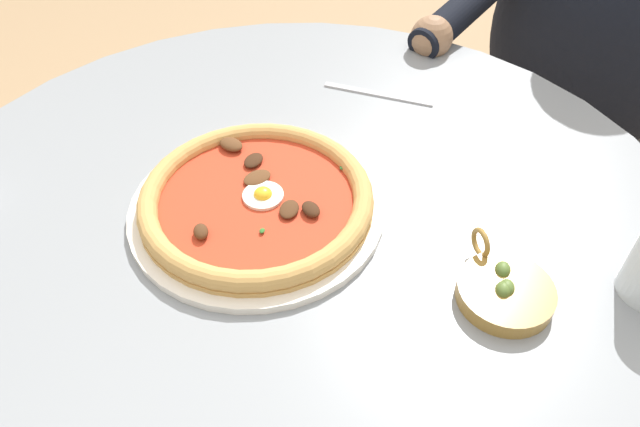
{
  "coord_description": "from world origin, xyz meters",
  "views": [
    {
      "loc": [
        0.46,
        0.16,
        1.24
      ],
      "look_at": [
        0.0,
        0.03,
        0.77
      ],
      "focal_mm": 32.83,
      "sensor_mm": 36.0,
      "label": 1
    }
  ],
  "objects_px": {
    "dining_table": "(296,292)",
    "olive_pan": "(504,290)",
    "fork_utensil": "(378,94)",
    "diner_person": "(554,128)",
    "pizza_on_plate": "(257,201)",
    "cafe_chair_diner": "(591,93)"
  },
  "relations": [
    {
      "from": "pizza_on_plate",
      "to": "cafe_chair_diner",
      "type": "height_order",
      "value": "cafe_chair_diner"
    },
    {
      "from": "dining_table",
      "to": "pizza_on_plate",
      "type": "relative_size",
      "value": 3.23
    },
    {
      "from": "diner_person",
      "to": "cafe_chair_diner",
      "type": "bearing_deg",
      "value": 148.7
    },
    {
      "from": "cafe_chair_diner",
      "to": "pizza_on_plate",
      "type": "bearing_deg",
      "value": -32.98
    },
    {
      "from": "pizza_on_plate",
      "to": "cafe_chair_diner",
      "type": "distance_m",
      "value": 0.93
    },
    {
      "from": "dining_table",
      "to": "diner_person",
      "type": "bearing_deg",
      "value": 149.57
    },
    {
      "from": "fork_utensil",
      "to": "olive_pan",
      "type": "bearing_deg",
      "value": 30.52
    },
    {
      "from": "pizza_on_plate",
      "to": "olive_pan",
      "type": "bearing_deg",
      "value": 79.36
    },
    {
      "from": "fork_utensil",
      "to": "diner_person",
      "type": "distance_m",
      "value": 0.55
    },
    {
      "from": "dining_table",
      "to": "fork_utensil",
      "type": "distance_m",
      "value": 0.32
    },
    {
      "from": "olive_pan",
      "to": "cafe_chair_diner",
      "type": "xyz_separation_m",
      "value": [
        -0.81,
        0.2,
        -0.24
      ]
    },
    {
      "from": "olive_pan",
      "to": "dining_table",
      "type": "bearing_deg",
      "value": -102.4
    },
    {
      "from": "dining_table",
      "to": "olive_pan",
      "type": "distance_m",
      "value": 0.29
    },
    {
      "from": "pizza_on_plate",
      "to": "diner_person",
      "type": "height_order",
      "value": "diner_person"
    },
    {
      "from": "pizza_on_plate",
      "to": "dining_table",
      "type": "bearing_deg",
      "value": 89.53
    },
    {
      "from": "pizza_on_plate",
      "to": "diner_person",
      "type": "relative_size",
      "value": 0.27
    },
    {
      "from": "diner_person",
      "to": "pizza_on_plate",
      "type": "bearing_deg",
      "value": -33.28
    },
    {
      "from": "pizza_on_plate",
      "to": "diner_person",
      "type": "xyz_separation_m",
      "value": [
        -0.64,
        0.42,
        -0.27
      ]
    },
    {
      "from": "pizza_on_plate",
      "to": "fork_utensil",
      "type": "height_order",
      "value": "pizza_on_plate"
    },
    {
      "from": "dining_table",
      "to": "diner_person",
      "type": "xyz_separation_m",
      "value": [
        -0.64,
        0.37,
        -0.11
      ]
    },
    {
      "from": "dining_table",
      "to": "pizza_on_plate",
      "type": "distance_m",
      "value": 0.16
    },
    {
      "from": "olive_pan",
      "to": "fork_utensil",
      "type": "xyz_separation_m",
      "value": [
        -0.34,
        -0.2,
        -0.01
      ]
    }
  ]
}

